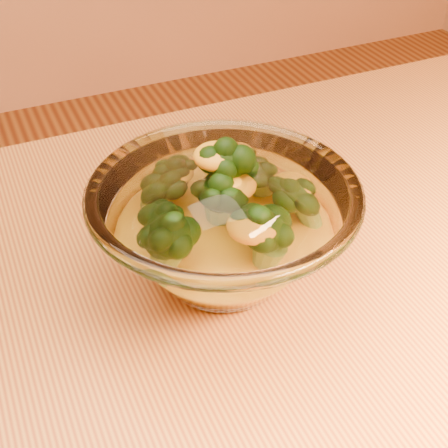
% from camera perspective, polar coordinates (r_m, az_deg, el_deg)
% --- Properties ---
extents(table, '(1.20, 0.80, 0.75)m').
position_cam_1_polar(table, '(0.65, 6.98, -13.60)').
color(table, '#B47F36').
rests_on(table, ground).
extents(glass_bowl, '(0.24, 0.24, 0.11)m').
position_cam_1_polar(glass_bowl, '(0.57, 0.00, -0.42)').
color(glass_bowl, white).
rests_on(glass_bowl, table).
extents(cheese_sauce, '(0.14, 0.14, 0.04)m').
position_cam_1_polar(cheese_sauce, '(0.58, 0.00, -2.17)').
color(cheese_sauce, gold).
rests_on(cheese_sauce, glass_bowl).
extents(broccoli_heap, '(0.17, 0.16, 0.09)m').
position_cam_1_polar(broccoli_heap, '(0.57, -0.27, 1.82)').
color(broccoli_heap, black).
rests_on(broccoli_heap, cheese_sauce).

